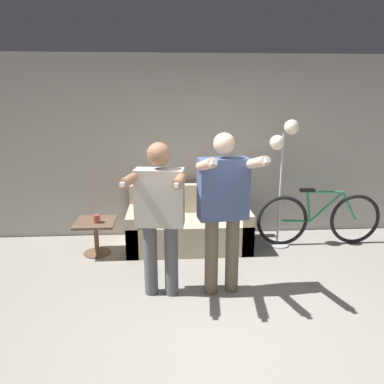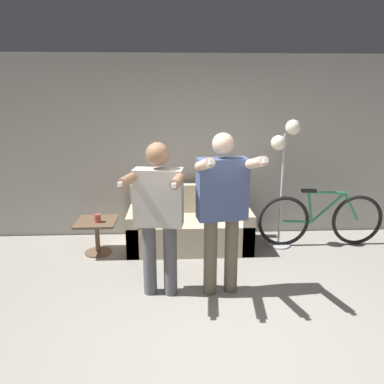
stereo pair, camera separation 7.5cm
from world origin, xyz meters
name	(u,v)px [view 2 (the right image)]	position (x,y,z in m)	size (l,w,h in m)	color
ground_plane	(228,341)	(0.00, 0.00, 0.00)	(16.00, 16.00, 0.00)	gray
wall_back	(204,148)	(0.00, 2.65, 1.30)	(10.00, 0.05, 2.60)	#B7B2A8
couch	(190,228)	(-0.24, 2.12, 0.27)	(1.65, 0.81, 0.81)	beige
person_left	(158,209)	(-0.60, 0.82, 0.94)	(0.61, 0.73, 1.61)	#56565B
person_right	(222,203)	(0.04, 0.82, 1.00)	(0.62, 0.72, 1.69)	#6B604C
cat	(218,178)	(0.19, 2.42, 0.90)	(0.44, 0.12, 0.19)	tan
floor_lamp	(285,152)	(1.01, 2.06, 1.32)	(0.38, 0.32, 1.74)	#B2B2B7
side_table	(97,229)	(-1.47, 1.93, 0.33)	(0.51, 0.51, 0.45)	brown
cup	(98,218)	(-1.44, 1.88, 0.50)	(0.09, 0.09, 0.10)	#B7473D
bicycle	(321,220)	(1.58, 2.05, 0.37)	(1.75, 0.07, 0.81)	black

